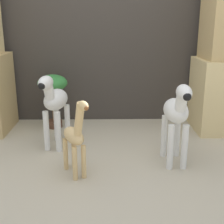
# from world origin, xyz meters

# --- Properties ---
(ground_plane) EXTENTS (14.00, 14.00, 0.00)m
(ground_plane) POSITION_xyz_m (0.00, 0.00, 0.00)
(ground_plane) COLOR #B2A88E
(wall_back) EXTENTS (6.40, 0.08, 2.20)m
(wall_back) POSITION_xyz_m (0.00, 1.60, 1.10)
(wall_back) COLOR #38332D
(wall_back) RESTS_ON ground_plane
(zebra_right) EXTENTS (0.20, 0.49, 0.71)m
(zebra_right) POSITION_xyz_m (0.61, 0.35, 0.43)
(zebra_right) COLOR silver
(zebra_right) RESTS_ON ground_plane
(zebra_left) EXTENTS (0.26, 0.50, 0.71)m
(zebra_left) POSITION_xyz_m (-0.43, 0.72, 0.43)
(zebra_left) COLOR silver
(zebra_left) RESTS_ON ground_plane
(giraffe_figurine) EXTENTS (0.26, 0.40, 0.63)m
(giraffe_figurine) POSITION_xyz_m (-0.19, 0.17, 0.32)
(giraffe_figurine) COLOR tan
(giraffe_figurine) RESTS_ON ground_plane
(potted_palm_front) EXTENTS (0.32, 0.32, 0.59)m
(potted_palm_front) POSITION_xyz_m (-0.53, 1.29, 0.45)
(potted_palm_front) COLOR #513323
(potted_palm_front) RESTS_ON ground_plane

